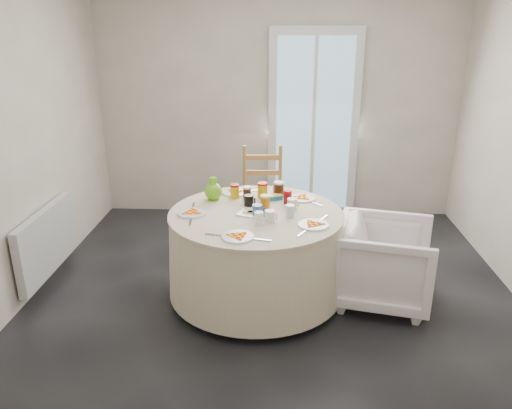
{
  "coord_description": "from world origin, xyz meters",
  "views": [
    {
      "loc": [
        0.03,
        -3.59,
        2.14
      ],
      "look_at": [
        -0.15,
        0.05,
        0.8
      ],
      "focal_mm": 35.0,
      "sensor_mm": 36.0,
      "label": 1
    }
  ],
  "objects_px": {
    "wooden_chair": "(263,196)",
    "armchair": "(385,257)",
    "green_pitcher": "(213,184)",
    "radiator": "(47,241)",
    "table": "(256,254)"
  },
  "relations": [
    {
      "from": "table",
      "to": "armchair",
      "type": "height_order",
      "value": "armchair"
    },
    {
      "from": "radiator",
      "to": "green_pitcher",
      "type": "distance_m",
      "value": 1.51
    },
    {
      "from": "wooden_chair",
      "to": "green_pitcher",
      "type": "distance_m",
      "value": 1.03
    },
    {
      "from": "wooden_chair",
      "to": "armchair",
      "type": "relative_size",
      "value": 1.29
    },
    {
      "from": "green_pitcher",
      "to": "armchair",
      "type": "bearing_deg",
      "value": -9.89
    },
    {
      "from": "green_pitcher",
      "to": "radiator",
      "type": "bearing_deg",
      "value": -171.73
    },
    {
      "from": "table",
      "to": "wooden_chair",
      "type": "bearing_deg",
      "value": 89.46
    },
    {
      "from": "radiator",
      "to": "green_pitcher",
      "type": "relative_size",
      "value": 5.24
    },
    {
      "from": "radiator",
      "to": "table",
      "type": "height_order",
      "value": "table"
    },
    {
      "from": "wooden_chair",
      "to": "armchair",
      "type": "distance_m",
      "value": 1.56
    },
    {
      "from": "radiator",
      "to": "wooden_chair",
      "type": "relative_size",
      "value": 1.04
    },
    {
      "from": "wooden_chair",
      "to": "green_pitcher",
      "type": "xyz_separation_m",
      "value": [
        -0.38,
        -0.87,
        0.4
      ]
    },
    {
      "from": "armchair",
      "to": "table",
      "type": "bearing_deg",
      "value": 100.54
    },
    {
      "from": "radiator",
      "to": "green_pitcher",
      "type": "xyz_separation_m",
      "value": [
        1.42,
        0.13,
        0.49
      ]
    },
    {
      "from": "table",
      "to": "green_pitcher",
      "type": "bearing_deg",
      "value": 142.89
    }
  ]
}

